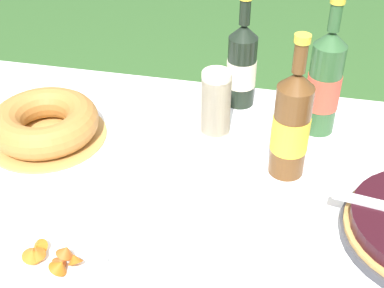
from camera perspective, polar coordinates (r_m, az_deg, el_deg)
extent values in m
cube|color=brown|center=(1.15, 0.93, -7.48)|extent=(1.63, 1.03, 0.03)
cylinder|color=brown|center=(1.95, -18.67, -2.42)|extent=(0.06, 0.06, 0.68)
cube|color=white|center=(1.14, 0.94, -6.75)|extent=(1.64, 1.04, 0.00)
cube|color=white|center=(1.58, 4.70, 4.40)|extent=(1.64, 0.00, 0.10)
cube|color=silver|center=(1.12, 19.62, -6.19)|extent=(0.19, 0.06, 0.00)
cylinder|color=tan|center=(1.38, -15.18, 0.82)|extent=(0.30, 0.30, 0.01)
torus|color=#AD7033|center=(1.36, -15.46, 2.28)|extent=(0.27, 0.27, 0.08)
cylinder|color=beige|center=(1.32, 2.52, 2.80)|extent=(0.07, 0.07, 0.09)
cylinder|color=beige|center=(1.32, 2.54, 3.27)|extent=(0.07, 0.07, 0.09)
cylinder|color=beige|center=(1.31, 2.55, 3.75)|extent=(0.07, 0.07, 0.09)
cylinder|color=beige|center=(1.30, 2.57, 4.23)|extent=(0.07, 0.07, 0.09)
cylinder|color=beige|center=(1.30, 2.58, 4.72)|extent=(0.07, 0.07, 0.09)
cylinder|color=beige|center=(1.29, 2.60, 5.21)|extent=(0.07, 0.07, 0.09)
cylinder|color=beige|center=(1.28, 2.61, 5.71)|extent=(0.07, 0.07, 0.09)
torus|color=beige|center=(1.26, 2.67, 7.58)|extent=(0.07, 0.07, 0.01)
cylinder|color=#2D562D|center=(1.34, 13.83, 5.71)|extent=(0.08, 0.08, 0.23)
cylinder|color=#E54C38|center=(1.35, 13.80, 5.54)|extent=(0.08, 0.08, 0.09)
cone|color=#2D562D|center=(1.28, 14.69, 10.88)|extent=(0.08, 0.08, 0.04)
cylinder|color=#2D562D|center=(1.26, 15.04, 12.94)|extent=(0.03, 0.03, 0.06)
cylinder|color=gold|center=(1.25, 15.33, 14.64)|extent=(0.03, 0.03, 0.02)
cylinder|color=brown|center=(1.18, 10.46, 1.33)|extent=(0.08, 0.08, 0.22)
cylinder|color=yellow|center=(1.19, 10.44, 1.16)|extent=(0.08, 0.08, 0.08)
cone|color=brown|center=(1.12, 11.17, 6.73)|extent=(0.08, 0.08, 0.04)
cylinder|color=brown|center=(1.09, 11.47, 9.04)|extent=(0.03, 0.03, 0.06)
cylinder|color=gold|center=(1.08, 11.73, 10.95)|extent=(0.03, 0.03, 0.02)
cylinder|color=black|center=(1.43, 5.29, 7.73)|extent=(0.08, 0.08, 0.19)
cylinder|color=beige|center=(1.43, 5.28, 7.60)|extent=(0.08, 0.08, 0.07)
cone|color=black|center=(1.38, 5.56, 11.91)|extent=(0.08, 0.08, 0.04)
cylinder|color=black|center=(1.36, 5.68, 13.85)|extent=(0.03, 0.03, 0.06)
cylinder|color=white|center=(1.05, -14.99, -12.76)|extent=(0.22, 0.22, 0.01)
torus|color=white|center=(1.04, -15.05, -12.46)|extent=(0.21, 0.21, 0.01)
cone|color=#AF5A13|center=(1.01, -13.91, -12.45)|extent=(0.05, 0.05, 0.04)
cone|color=#C8681E|center=(1.04, -16.19, -11.08)|extent=(0.04, 0.04, 0.03)
cone|color=#AD531C|center=(1.03, -13.31, -11.02)|extent=(0.04, 0.05, 0.04)
cone|color=orange|center=(1.05, -16.67, -11.10)|extent=(0.05, 0.05, 0.03)
cone|color=#C56D1A|center=(1.06, -16.03, -10.38)|extent=(0.04, 0.04, 0.04)
cone|color=#BC5621|center=(1.04, -13.75, -11.98)|extent=(0.05, 0.04, 0.03)
cone|color=#B75816|center=(1.02, -12.42, -11.85)|extent=(0.03, 0.04, 0.04)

